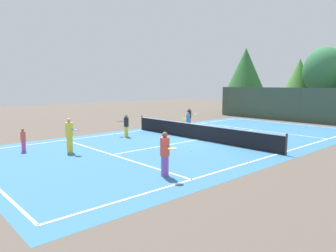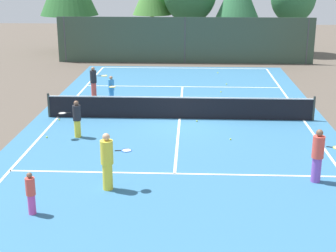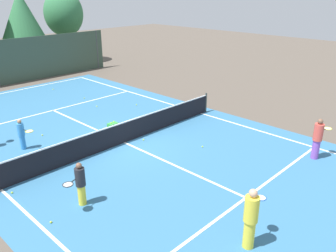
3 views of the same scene
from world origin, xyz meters
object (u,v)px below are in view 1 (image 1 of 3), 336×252
(tennis_ball_5, at_px, (270,134))
(tennis_ball_10, at_px, (171,130))
(tennis_ball_1, at_px, (285,140))
(tennis_ball_7, at_px, (115,134))
(tennis_ball_0, at_px, (289,132))
(player_4, at_px, (165,154))
(tennis_ball_9, at_px, (191,151))
(ball_crate, at_px, (221,135))
(tennis_ball_3, at_px, (305,127))
(player_2, at_px, (126,125))
(tennis_ball_8, at_px, (203,142))
(player_1, at_px, (69,135))
(player_5, at_px, (188,121))
(player_0, at_px, (189,117))
(player_3, at_px, (23,140))
(tennis_ball_6, at_px, (141,131))
(tennis_ball_4, at_px, (207,130))
(tennis_ball_2, at_px, (162,131))

(tennis_ball_5, relative_size, tennis_ball_10, 1.00)
(tennis_ball_1, relative_size, tennis_ball_7, 1.00)
(tennis_ball_0, height_order, tennis_ball_10, same)
(tennis_ball_7, bearing_deg, player_4, -21.80)
(player_4, height_order, tennis_ball_9, player_4)
(ball_crate, relative_size, tennis_ball_3, 7.21)
(player_2, distance_m, player_4, 9.40)
(tennis_ball_8, relative_size, tennis_ball_9, 1.00)
(player_1, xyz_separation_m, tennis_ball_9, (4.05, 4.84, -0.89))
(player_1, height_order, tennis_ball_8, player_1)
(player_5, xyz_separation_m, tennis_ball_0, (5.99, 4.48, -0.68))
(player_0, bearing_deg, player_3, -86.65)
(tennis_ball_0, bearing_deg, ball_crate, -109.42)
(player_4, height_order, tennis_ball_6, player_4)
(player_5, height_order, tennis_ball_3, player_5)
(tennis_ball_1, xyz_separation_m, tennis_ball_7, (-9.13, -6.63, 0.00))
(player_1, bearing_deg, player_5, 98.17)
(player_1, height_order, tennis_ball_5, player_1)
(tennis_ball_6, bearing_deg, tennis_ball_9, -17.59)
(tennis_ball_7, height_order, tennis_ball_10, same)
(player_3, relative_size, tennis_ball_1, 18.52)
(tennis_ball_1, distance_m, tennis_ball_9, 6.80)
(tennis_ball_4, bearing_deg, tennis_ball_1, 2.58)
(player_4, bearing_deg, tennis_ball_9, 121.28)
(tennis_ball_0, distance_m, tennis_ball_6, 10.94)
(ball_crate, relative_size, tennis_ball_0, 7.21)
(tennis_ball_8, xyz_separation_m, tennis_ball_9, (1.31, -2.42, 0.00))
(player_2, bearing_deg, tennis_ball_2, 94.10)
(player_4, height_order, ball_crate, player_4)
(tennis_ball_3, bearing_deg, tennis_ball_5, -90.86)
(tennis_ball_0, height_order, tennis_ball_5, same)
(tennis_ball_1, relative_size, tennis_ball_5, 1.00)
(player_1, bearing_deg, tennis_ball_4, 91.20)
(player_5, distance_m, tennis_ball_6, 3.71)
(tennis_ball_4, bearing_deg, player_3, -97.07)
(player_0, xyz_separation_m, tennis_ball_9, (6.66, -6.80, -0.78))
(tennis_ball_1, bearing_deg, tennis_ball_7, -144.03)
(tennis_ball_8, bearing_deg, player_1, -110.72)
(player_2, bearing_deg, player_0, 94.91)
(tennis_ball_5, bearing_deg, tennis_ball_8, -103.50)
(tennis_ball_5, bearing_deg, player_1, -107.65)
(tennis_ball_3, bearing_deg, ball_crate, -100.28)
(player_5, relative_size, tennis_ball_2, 20.67)
(tennis_ball_8, bearing_deg, tennis_ball_3, 82.55)
(player_5, height_order, tennis_ball_5, player_5)
(player_4, xyz_separation_m, tennis_ball_6, (-9.81, 6.31, -0.86))
(tennis_ball_5, distance_m, tennis_ball_6, 9.33)
(tennis_ball_6, bearing_deg, player_4, -32.75)
(player_0, xyz_separation_m, tennis_ball_5, (6.69, 1.19, -0.78))
(tennis_ball_3, distance_m, tennis_ball_9, 13.25)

